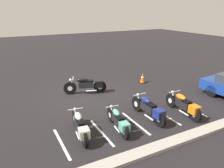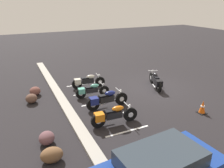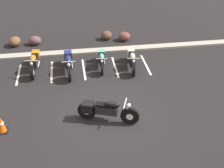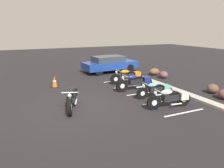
{
  "view_description": "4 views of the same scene",
  "coord_description": "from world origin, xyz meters",
  "px_view_note": "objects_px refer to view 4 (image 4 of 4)",
  "views": [
    {
      "loc": [
        4.06,
        10.65,
        4.57
      ],
      "look_at": [
        -0.98,
        1.05,
        0.78
      ],
      "focal_mm": 35.0,
      "sensor_mm": 36.0,
      "label": 1
    },
    {
      "loc": [
        -10.73,
        8.0,
        5.27
      ],
      "look_at": [
        0.4,
        2.71,
        0.56
      ],
      "focal_mm": 35.0,
      "sensor_mm": 36.0,
      "label": 2
    },
    {
      "loc": [
        -1.21,
        -9.53,
        7.61
      ],
      "look_at": [
        0.48,
        1.6,
        0.49
      ],
      "focal_mm": 50.0,
      "sensor_mm": 36.0,
      "label": 3
    },
    {
      "loc": [
        9.06,
        -2.45,
        3.46
      ],
      "look_at": [
        0.2,
        1.66,
        0.94
      ],
      "focal_mm": 35.0,
      "sensor_mm": 36.0,
      "label": 4
    }
  ],
  "objects_px": {
    "car_blue": "(110,64)",
    "traffic_cone": "(55,82)",
    "parked_bike_2": "(157,90)",
    "landscape_rock_3": "(213,89)",
    "parked_bike_3": "(171,98)",
    "landscape_rock_1": "(163,75)",
    "landscape_rock_0": "(154,72)",
    "parked_bike_0": "(128,76)",
    "motorcycle_black_featured": "(72,97)",
    "parked_bike_1": "(136,82)"
  },
  "relations": [
    {
      "from": "car_blue",
      "to": "traffic_cone",
      "type": "bearing_deg",
      "value": -153.77
    },
    {
      "from": "parked_bike_2",
      "to": "landscape_rock_3",
      "type": "bearing_deg",
      "value": 174.1
    },
    {
      "from": "parked_bike_3",
      "to": "landscape_rock_3",
      "type": "xyz_separation_m",
      "value": [
        -0.8,
        3.49,
        -0.2
      ]
    },
    {
      "from": "parked_bike_3",
      "to": "landscape_rock_1",
      "type": "relative_size",
      "value": 3.09
    },
    {
      "from": "landscape_rock_3",
      "to": "landscape_rock_0",
      "type": "bearing_deg",
      "value": -179.02
    },
    {
      "from": "parked_bike_2",
      "to": "parked_bike_3",
      "type": "height_order",
      "value": "parked_bike_3"
    },
    {
      "from": "parked_bike_0",
      "to": "parked_bike_2",
      "type": "bearing_deg",
      "value": 90.32
    },
    {
      "from": "parked_bike_0",
      "to": "landscape_rock_3",
      "type": "bearing_deg",
      "value": 131.14
    },
    {
      "from": "motorcycle_black_featured",
      "to": "parked_bike_2",
      "type": "relative_size",
      "value": 1.15
    },
    {
      "from": "car_blue",
      "to": "traffic_cone",
      "type": "distance_m",
      "value": 5.71
    },
    {
      "from": "landscape_rock_0",
      "to": "landscape_rock_1",
      "type": "height_order",
      "value": "landscape_rock_0"
    },
    {
      "from": "motorcycle_black_featured",
      "to": "landscape_rock_0",
      "type": "bearing_deg",
      "value": 139.07
    },
    {
      "from": "parked_bike_0",
      "to": "landscape_rock_0",
      "type": "bearing_deg",
      "value": -152.87
    },
    {
      "from": "parked_bike_2",
      "to": "traffic_cone",
      "type": "xyz_separation_m",
      "value": [
        -4.22,
        -4.34,
        -0.1
      ]
    },
    {
      "from": "parked_bike_1",
      "to": "landscape_rock_1",
      "type": "bearing_deg",
      "value": -151.58
    },
    {
      "from": "car_blue",
      "to": "traffic_cone",
      "type": "height_order",
      "value": "car_blue"
    },
    {
      "from": "motorcycle_black_featured",
      "to": "traffic_cone",
      "type": "height_order",
      "value": "motorcycle_black_featured"
    },
    {
      "from": "parked_bike_2",
      "to": "car_blue",
      "type": "bearing_deg",
      "value": -88.75
    },
    {
      "from": "landscape_rock_3",
      "to": "traffic_cone",
      "type": "distance_m",
      "value": 9.01
    },
    {
      "from": "parked_bike_3",
      "to": "car_blue",
      "type": "distance_m",
      "value": 8.61
    },
    {
      "from": "traffic_cone",
      "to": "parked_bike_2",
      "type": "bearing_deg",
      "value": 45.8
    },
    {
      "from": "parked_bike_2",
      "to": "traffic_cone",
      "type": "height_order",
      "value": "parked_bike_2"
    },
    {
      "from": "motorcycle_black_featured",
      "to": "landscape_rock_3",
      "type": "bearing_deg",
      "value": 101.61
    },
    {
      "from": "landscape_rock_3",
      "to": "parked_bike_0",
      "type": "bearing_deg",
      "value": -142.4
    },
    {
      "from": "landscape_rock_1",
      "to": "landscape_rock_3",
      "type": "height_order",
      "value": "landscape_rock_3"
    },
    {
      "from": "parked_bike_2",
      "to": "landscape_rock_3",
      "type": "xyz_separation_m",
      "value": [
        0.67,
        3.22,
        -0.16
      ]
    },
    {
      "from": "parked_bike_1",
      "to": "traffic_cone",
      "type": "xyz_separation_m",
      "value": [
        -2.59,
        -4.14,
        -0.16
      ]
    },
    {
      "from": "parked_bike_1",
      "to": "parked_bike_3",
      "type": "bearing_deg",
      "value": 88.58
    },
    {
      "from": "traffic_cone",
      "to": "car_blue",
      "type": "bearing_deg",
      "value": 120.29
    },
    {
      "from": "parked_bike_2",
      "to": "landscape_rock_1",
      "type": "distance_m",
      "value": 4.65
    },
    {
      "from": "car_blue",
      "to": "landscape_rock_3",
      "type": "xyz_separation_m",
      "value": [
        7.77,
        2.65,
        -0.42
      ]
    },
    {
      "from": "parked_bike_3",
      "to": "car_blue",
      "type": "relative_size",
      "value": 0.49
    },
    {
      "from": "motorcycle_black_featured",
      "to": "landscape_rock_0",
      "type": "relative_size",
      "value": 2.92
    },
    {
      "from": "parked_bike_3",
      "to": "parked_bike_1",
      "type": "bearing_deg",
      "value": -84.57
    },
    {
      "from": "landscape_rock_1",
      "to": "landscape_rock_3",
      "type": "relative_size",
      "value": 1.12
    },
    {
      "from": "motorcycle_black_featured",
      "to": "parked_bike_1",
      "type": "distance_m",
      "value": 4.26
    },
    {
      "from": "motorcycle_black_featured",
      "to": "landscape_rock_0",
      "type": "xyz_separation_m",
      "value": [
        -4.16,
        7.41,
        -0.24
      ]
    },
    {
      "from": "parked_bike_3",
      "to": "landscape_rock_0",
      "type": "height_order",
      "value": "parked_bike_3"
    },
    {
      "from": "motorcycle_black_featured",
      "to": "car_blue",
      "type": "height_order",
      "value": "car_blue"
    },
    {
      "from": "parked_bike_0",
      "to": "car_blue",
      "type": "xyz_separation_m",
      "value": [
        -3.82,
        0.39,
        0.21
      ]
    },
    {
      "from": "parked_bike_1",
      "to": "landscape_rock_3",
      "type": "relative_size",
      "value": 3.71
    },
    {
      "from": "landscape_rock_0",
      "to": "traffic_cone",
      "type": "xyz_separation_m",
      "value": [
        0.34,
        -7.48,
        0.06
      ]
    },
    {
      "from": "parked_bike_0",
      "to": "landscape_rock_1",
      "type": "distance_m",
      "value": 2.95
    },
    {
      "from": "landscape_rock_3",
      "to": "car_blue",
      "type": "bearing_deg",
      "value": -161.19
    },
    {
      "from": "motorcycle_black_featured",
      "to": "landscape_rock_3",
      "type": "relative_size",
      "value": 3.66
    },
    {
      "from": "landscape_rock_3",
      "to": "landscape_rock_1",
      "type": "bearing_deg",
      "value": -178.51
    },
    {
      "from": "landscape_rock_1",
      "to": "traffic_cone",
      "type": "xyz_separation_m",
      "value": [
        -0.78,
        -7.46,
        0.07
      ]
    },
    {
      "from": "parked_bike_1",
      "to": "parked_bike_2",
      "type": "xyz_separation_m",
      "value": [
        1.63,
        0.2,
        -0.07
      ]
    },
    {
      "from": "parked_bike_3",
      "to": "car_blue",
      "type": "bearing_deg",
      "value": -88.97
    },
    {
      "from": "parked_bike_0",
      "to": "traffic_cone",
      "type": "xyz_separation_m",
      "value": [
        -0.95,
        -4.53,
        -0.15
      ]
    }
  ]
}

